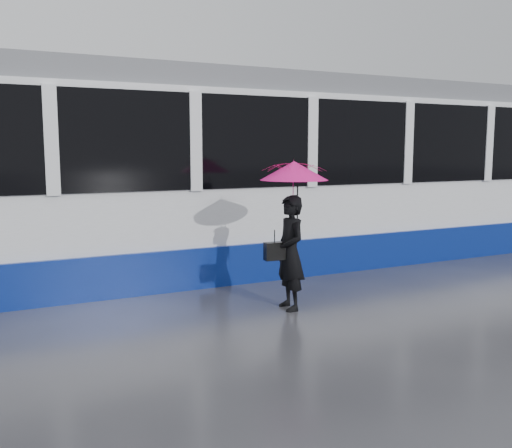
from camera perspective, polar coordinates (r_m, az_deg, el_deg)
ground at (r=7.68m, az=-0.31°, el=-8.30°), size 90.00×90.00×0.00m
rails at (r=9.91m, az=-6.74°, el=-4.67°), size 34.00×1.51×0.02m
tram at (r=9.77m, az=-5.80°, el=4.80°), size 26.00×2.56×3.35m
woman at (r=7.44m, az=3.42°, el=-2.89°), size 0.40×0.57×1.50m
umbrella at (r=7.36m, az=3.82°, el=4.01°), size 0.95×0.95×1.01m
handbag at (r=7.35m, az=1.86°, el=-2.72°), size 0.28×0.14×0.41m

